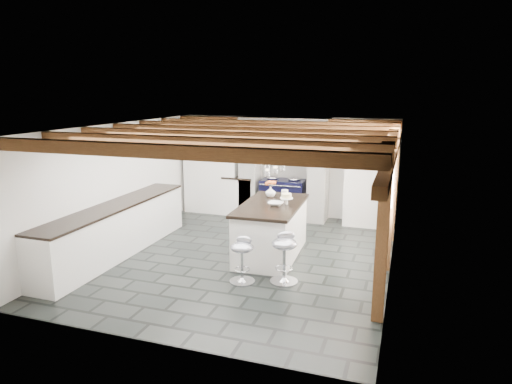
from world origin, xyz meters
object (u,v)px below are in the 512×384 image
(range_cooker, at_px, (283,198))
(kitchen_island, at_px, (271,229))
(bar_stool_near, at_px, (284,252))
(bar_stool_far, at_px, (242,254))

(range_cooker, distance_m, kitchen_island, 2.49)
(range_cooker, distance_m, bar_stool_near, 3.65)
(bar_stool_far, bearing_deg, bar_stool_near, 14.37)
(bar_stool_near, relative_size, bar_stool_far, 1.11)
(range_cooker, xyz_separation_m, bar_stool_near, (0.97, -3.52, 0.03))
(kitchen_island, bearing_deg, bar_stool_far, -95.83)
(range_cooker, xyz_separation_m, kitchen_island, (0.45, -2.45, 0.02))
(kitchen_island, xyz_separation_m, bar_stool_far, (-0.08, -1.27, -0.04))
(bar_stool_near, bearing_deg, bar_stool_far, 173.87)
(range_cooker, relative_size, bar_stool_near, 1.25)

